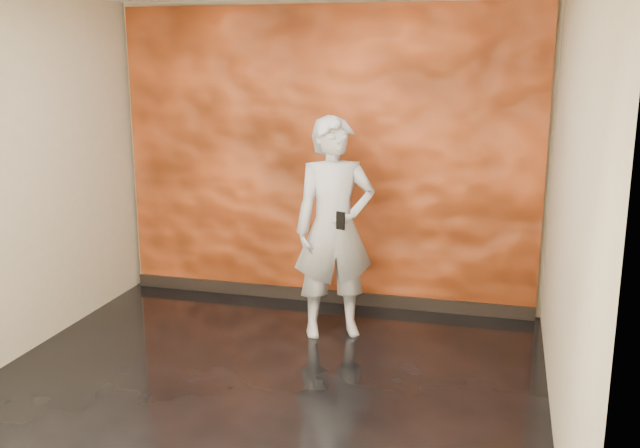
{
  "coord_description": "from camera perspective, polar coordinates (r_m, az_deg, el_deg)",
  "views": [
    {
      "loc": [
        1.62,
        -4.37,
        2.31
      ],
      "look_at": [
        0.25,
        0.8,
        1.04
      ],
      "focal_mm": 40.0,
      "sensor_mm": 36.0,
      "label": 1
    }
  ],
  "objects": [
    {
      "name": "feature_wall",
      "position": [
        6.6,
        0.44,
        5.25
      ],
      "size": [
        3.9,
        0.06,
        2.75
      ],
      "primitive_type": "cube",
      "color": "orange",
      "rests_on": "ground"
    },
    {
      "name": "baseboard",
      "position": [
        6.88,
        0.34,
        -5.75
      ],
      "size": [
        3.9,
        0.04,
        0.12
      ],
      "primitive_type": "cube",
      "color": "black",
      "rests_on": "ground"
    },
    {
      "name": "room",
      "position": [
        4.75,
        -5.44,
        2.23
      ],
      "size": [
        4.02,
        4.02,
        2.81
      ],
      "color": "black",
      "rests_on": "ground"
    },
    {
      "name": "man",
      "position": [
        5.87,
        1.17,
        -0.34
      ],
      "size": [
        0.79,
        0.68,
        1.84
      ],
      "primitive_type": "imported",
      "rotation": [
        0.0,
        0.0,
        0.43
      ],
      "color": "#A0A6B1",
      "rests_on": "ground"
    },
    {
      "name": "phone",
      "position": [
        5.59,
        1.66,
        0.26
      ],
      "size": [
        0.08,
        0.04,
        0.14
      ],
      "primitive_type": "cube",
      "rotation": [
        0.0,
        0.0,
        -0.37
      ],
      "color": "black",
      "rests_on": "man"
    }
  ]
}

